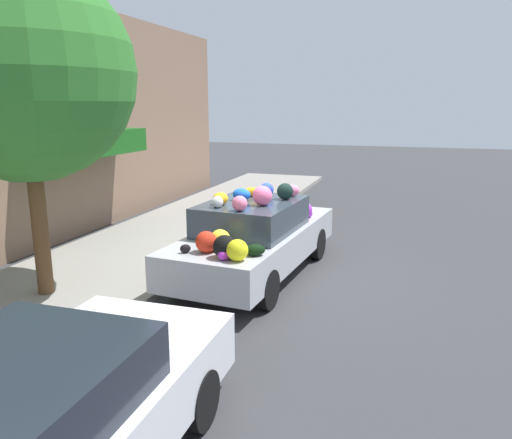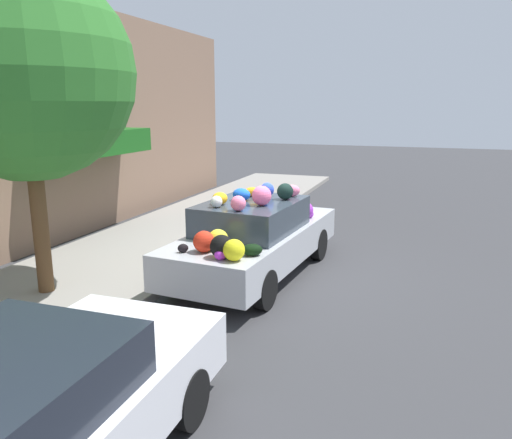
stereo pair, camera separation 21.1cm
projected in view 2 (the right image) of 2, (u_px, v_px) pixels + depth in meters
The scene contains 7 objects.
ground_plane at pixel (256, 275), 9.07m from camera, with size 60.00×60.00×0.00m, color #38383A.
sidewalk_curb at pixel (129, 256), 9.94m from camera, with size 24.00×3.20×0.14m.
building_facade at pixel (30, 125), 10.16m from camera, with size 18.00×1.20×5.27m.
street_tree at pixel (25, 73), 7.18m from camera, with size 3.15×3.15×4.91m.
fire_hydrant at pixel (200, 233), 10.12m from camera, with size 0.20×0.20×0.70m.
art_car at pixel (255, 236), 8.83m from camera, with size 4.51×2.01×1.72m.
parked_car_plain at pixel (14, 429), 3.69m from camera, with size 4.12×1.79×1.31m.
Camera 2 is at (-8.12, -2.89, 3.03)m, focal length 35.00 mm.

